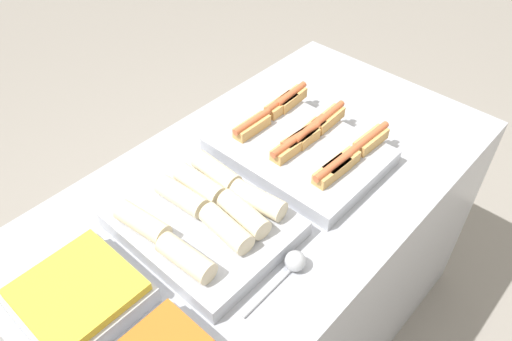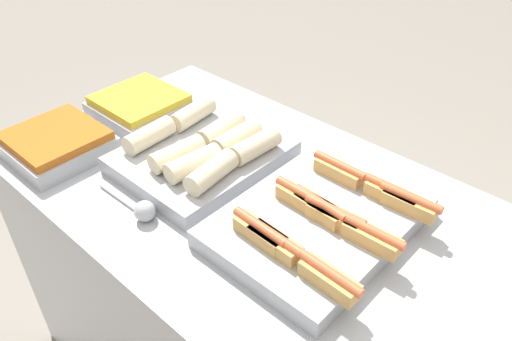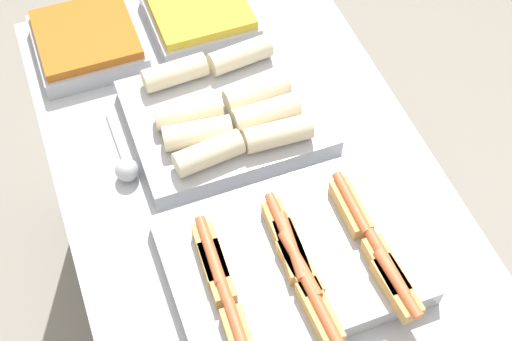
# 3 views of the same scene
# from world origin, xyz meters

# --- Properties ---
(counter) EXTENTS (1.56, 0.85, 0.89)m
(counter) POSITION_xyz_m (0.00, 0.00, 0.45)
(counter) COLOR #A8AAB2
(counter) RESTS_ON ground_plane
(tray_hotdogs) EXTENTS (0.42, 0.50, 0.10)m
(tray_hotdogs) POSITION_xyz_m (0.17, 0.00, 0.93)
(tray_hotdogs) COLOR #A8AAB2
(tray_hotdogs) RESTS_ON counter
(tray_wraps) EXTENTS (0.37, 0.45, 0.11)m
(tray_wraps) POSITION_xyz_m (-0.25, -0.00, 0.93)
(tray_wraps) COLOR #A8AAB2
(tray_wraps) RESTS_ON counter
(tray_side_front) EXTENTS (0.27, 0.26, 0.07)m
(tray_side_front) POSITION_xyz_m (-0.61, -0.25, 0.93)
(tray_side_front) COLOR #A8AAB2
(tray_side_front) RESTS_ON counter
(tray_side_back) EXTENTS (0.27, 0.26, 0.07)m
(tray_side_back) POSITION_xyz_m (-0.61, 0.05, 0.93)
(tray_side_back) COLOR #A8AAB2
(tray_side_back) RESTS_ON counter
(serving_spoon_near) EXTENTS (0.22, 0.05, 0.05)m
(serving_spoon_near) POSITION_xyz_m (-0.19, -0.26, 0.92)
(serving_spoon_near) COLOR #B2B5BA
(serving_spoon_near) RESTS_ON counter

